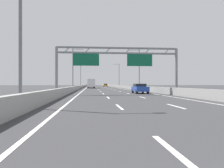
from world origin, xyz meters
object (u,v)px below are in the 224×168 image
(sign_gantry, at_px, (117,58))
(red_car, at_px, (91,85))
(orange_car, at_px, (105,85))
(streetlamp_left_near, at_px, (24,17))
(black_car, at_px, (91,86))
(streetlamp_left_far, at_px, (81,74))
(blue_car, at_px, (140,88))
(streetlamp_right_mid, at_px, (138,67))
(streetlamp_right_far, at_px, (119,74))
(streetlamp_left_mid, at_px, (74,66))
(box_truck, at_px, (91,83))

(sign_gantry, bearing_deg, red_car, 93.01)
(orange_car, bearing_deg, red_car, -115.78)
(streetlamp_left_near, height_order, black_car, streetlamp_left_near)
(streetlamp_left_near, distance_m, streetlamp_left_far, 73.64)
(orange_car, xyz_separation_m, blue_car, (-0.02, -78.74, -0.00))
(streetlamp_right_mid, distance_m, streetlamp_right_far, 36.82)
(streetlamp_right_far, height_order, orange_car, streetlamp_right_far)
(streetlamp_left_far, bearing_deg, sign_gantry, -82.86)
(streetlamp_left_near, xyz_separation_m, streetlamp_left_far, (0.00, 73.64, 0.00))
(red_car, bearing_deg, streetlamp_left_mid, -94.83)
(streetlamp_right_far, relative_size, orange_car, 2.07)
(black_car, bearing_deg, sign_gantry, -86.41)
(orange_car, bearing_deg, streetlamp_left_mid, -100.48)
(streetlamp_left_far, distance_m, black_car, 8.47)
(streetlamp_left_mid, bearing_deg, black_car, 82.61)
(orange_car, bearing_deg, box_truck, -100.49)
(black_car, relative_size, box_truck, 0.51)
(streetlamp_right_mid, height_order, red_car, streetlamp_right_mid)
(orange_car, distance_m, box_truck, 39.70)
(streetlamp_left_mid, xyz_separation_m, box_truck, (3.95, 21.34, -3.77))
(red_car, height_order, box_truck, box_truck)
(streetlamp_left_mid, xyz_separation_m, red_car, (3.81, 45.14, -4.61))
(streetlamp_left_near, relative_size, black_car, 2.22)
(box_truck, bearing_deg, streetlamp_right_mid, -62.77)
(blue_car, bearing_deg, orange_car, 89.98)
(box_truck, bearing_deg, orange_car, 79.51)
(blue_car, relative_size, black_car, 0.96)
(streetlamp_right_far, relative_size, black_car, 2.22)
(streetlamp_right_far, bearing_deg, streetlamp_left_mid, -112.07)
(streetlamp_left_near, xyz_separation_m, box_truck, (3.95, 58.16, -3.77))
(streetlamp_left_mid, xyz_separation_m, streetlamp_right_mid, (14.93, 0.00, 0.00))
(streetlamp_right_mid, height_order, box_truck, streetlamp_right_mid)
(streetlamp_left_near, height_order, streetlamp_right_far, same)
(blue_car, xyz_separation_m, box_truck, (-7.20, 39.71, 0.87))
(sign_gantry, relative_size, streetlamp_right_far, 1.72)
(streetlamp_left_near, relative_size, streetlamp_right_far, 1.00)
(streetlamp_right_mid, relative_size, box_truck, 1.13)
(blue_car, height_order, box_truck, box_truck)
(box_truck, bearing_deg, black_car, 89.58)
(orange_car, relative_size, blue_car, 1.12)
(streetlamp_left_mid, xyz_separation_m, black_car, (4.02, 30.98, -4.64))
(blue_car, bearing_deg, streetlamp_left_mid, 121.25)
(sign_gantry, xyz_separation_m, black_car, (-3.30, 52.58, -4.06))
(red_car, bearing_deg, blue_car, -83.41)
(streetlamp_left_near, distance_m, orange_car, 97.94)
(orange_car, bearing_deg, black_car, -103.68)
(streetlamp_left_mid, relative_size, black_car, 2.22)
(black_car, bearing_deg, orange_car, 76.32)
(blue_car, bearing_deg, sign_gantry, -139.88)
(streetlamp_left_mid, height_order, streetlamp_right_mid, same)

